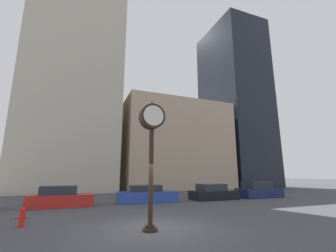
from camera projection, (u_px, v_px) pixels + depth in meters
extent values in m
plane|color=#424247|center=(153.00, 228.00, 8.88)|extent=(200.00, 200.00, 0.00)
cube|color=#BCB29E|center=(77.00, 60.00, 33.08)|extent=(11.90, 12.00, 37.18)
cube|color=tan|center=(171.00, 147.00, 35.92)|extent=(15.90, 12.00, 12.84)
cube|color=black|center=(234.00, 104.00, 42.40)|extent=(8.44, 12.00, 30.25)
cylinder|color=black|center=(150.00, 230.00, 8.43)|extent=(0.56, 0.56, 0.12)
cylinder|color=black|center=(150.00, 227.00, 8.45)|extent=(0.38, 0.38, 0.10)
cylinder|color=black|center=(151.00, 175.00, 8.85)|extent=(0.19, 0.19, 3.70)
cylinder|color=black|center=(152.00, 117.00, 9.35)|extent=(1.04, 0.47, 1.04)
cylinder|color=white|center=(154.00, 116.00, 9.13)|extent=(0.85, 0.02, 0.85)
cylinder|color=white|center=(150.00, 118.00, 9.57)|extent=(0.85, 0.02, 0.85)
sphere|color=black|center=(152.00, 104.00, 9.47)|extent=(0.12, 0.12, 0.12)
cube|color=red|center=(62.00, 200.00, 14.93)|extent=(4.13, 1.99, 0.79)
cube|color=#232833|center=(59.00, 190.00, 15.00)|extent=(2.30, 1.69, 0.57)
cube|color=#28429E|center=(147.00, 197.00, 17.12)|extent=(4.56, 1.97, 0.83)
cube|color=#232833|center=(144.00, 188.00, 17.19)|extent=(2.54, 1.66, 0.47)
cube|color=black|center=(214.00, 195.00, 19.13)|extent=(3.94, 1.96, 0.73)
cube|color=#232833|center=(211.00, 187.00, 19.19)|extent=(2.17, 1.71, 0.57)
cube|color=#19234C|center=(259.00, 193.00, 20.84)|extent=(4.14, 1.96, 0.82)
cube|color=#232833|center=(257.00, 185.00, 20.92)|extent=(2.28, 1.72, 0.64)
cylinder|color=red|center=(22.00, 219.00, 9.14)|extent=(0.21, 0.21, 0.64)
sphere|color=red|center=(23.00, 210.00, 9.21)|extent=(0.20, 0.20, 0.20)
cylinder|color=red|center=(17.00, 218.00, 9.08)|extent=(0.14, 0.08, 0.08)
cylinder|color=red|center=(27.00, 218.00, 9.21)|extent=(0.14, 0.08, 0.08)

